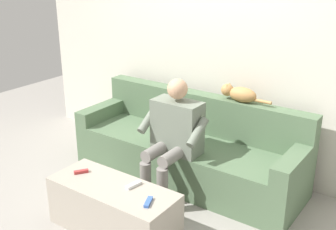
# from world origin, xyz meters

# --- Properties ---
(ground_plane) EXTENTS (8.00, 8.00, 0.00)m
(ground_plane) POSITION_xyz_m (0.00, 0.60, 0.00)
(ground_plane) COLOR gray
(back_wall) EXTENTS (4.55, 0.06, 2.75)m
(back_wall) POSITION_xyz_m (0.00, -0.59, 1.38)
(back_wall) COLOR beige
(back_wall) RESTS_ON ground
(couch) EXTENTS (2.29, 0.74, 0.81)m
(couch) POSITION_xyz_m (0.00, -0.13, 0.28)
(couch) COLOR #516B4C
(couch) RESTS_ON ground
(coffee_table) EXTENTS (1.06, 0.43, 0.41)m
(coffee_table) POSITION_xyz_m (0.00, 0.98, 0.21)
(coffee_table) COLOR #A89E8E
(coffee_table) RESTS_ON ground
(person_solo_seated) EXTENTS (0.60, 0.51, 1.10)m
(person_solo_seated) POSITION_xyz_m (-0.07, 0.24, 0.62)
(person_solo_seated) COLOR slate
(person_solo_seated) RESTS_ON ground
(cat_on_backrest) EXTENTS (0.50, 0.14, 0.15)m
(cat_on_backrest) POSITION_xyz_m (-0.39, -0.37, 0.88)
(cat_on_backrest) COLOR #B7844C
(cat_on_backrest) RESTS_ON couch
(remote_blue) EXTENTS (0.08, 0.13, 0.02)m
(remote_blue) POSITION_xyz_m (-0.38, 1.01, 0.42)
(remote_blue) COLOR #3860B7
(remote_blue) RESTS_ON coffee_table
(remote_white) EXTENTS (0.06, 0.14, 0.02)m
(remote_white) POSITION_xyz_m (-0.14, 0.89, 0.42)
(remote_white) COLOR white
(remote_white) RESTS_ON coffee_table
(remote_red) EXTENTS (0.09, 0.11, 0.02)m
(remote_red) POSITION_xyz_m (0.35, 0.97, 0.42)
(remote_red) COLOR #B73333
(remote_red) RESTS_ON coffee_table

